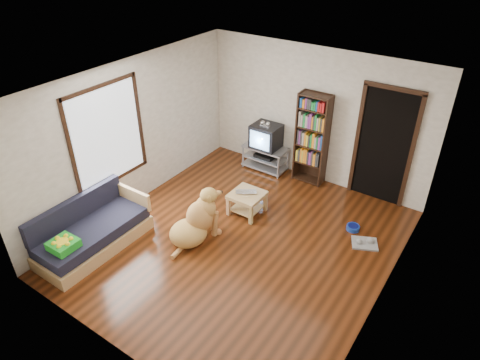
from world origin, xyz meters
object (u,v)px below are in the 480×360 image
Objects in this scene: crt_tv at (267,136)px; dog_bowl at (353,228)px; sofa at (93,233)px; coffee_table at (247,199)px; tv_stand at (265,157)px; grey_rag at (365,243)px; green_cushion at (63,245)px; bookshelf at (312,134)px; dog at (196,222)px; laptop at (246,194)px.

dog_bowl is at bearing -22.37° from crt_tv.
sofa is 2.61m from coffee_table.
sofa reaches higher than tv_stand.
grey_rag is at bearing 9.52° from coffee_table.
dog_bowl is (3.14, 3.28, -0.44)m from green_cushion.
dog is (-0.68, -2.66, -0.67)m from bookshelf.
grey_rag is 0.22× the size of bookshelf.
coffee_table is (0.55, -1.54, -0.46)m from crt_tv.
dog_bowl is 0.12× the size of bookshelf.
laptop is 1.89m from dog_bowl.
coffee_table is at bearing 54.30° from sofa.
laptop is 1.79m from bookshelf.
dog reaches higher than dog_bowl.
tv_stand is at bearing -90.00° from crt_tv.
green_cushion is 0.40× the size of tv_stand.
laptop is 0.20× the size of bookshelf.
dog_bowl is at bearing 39.65° from sofa.
dog reaches higher than grey_rag.
green_cushion reaches higher than laptop.
dog reaches higher than coffee_table.
bookshelf is at bearing 5.63° from tv_stand.
laptop is 2.59m from sofa.
bookshelf reaches higher than dog_bowl.
crt_tv is at bearing 90.00° from tv_stand.
dog_bowl is at bearing 39.11° from dog.
tv_stand is at bearing 77.43° from green_cushion.
laptop is at bearing 53.91° from sofa.
coffee_table is at bearing -104.08° from bookshelf.
tv_stand is at bearing 95.98° from dog.
green_cushion is 1.99m from dog.
dog_bowl is at bearing 18.75° from coffee_table.
coffee_table is at bearing 55.68° from laptop.
dog is (-0.28, -1.02, -0.08)m from laptop.
laptop is at bearing -70.78° from crt_tv.
bookshelf reaches higher than sofa.
laptop is at bearing -90.00° from coffee_table.
green_cushion is at bearing -101.43° from tv_stand.
coffee_table is at bearing -170.48° from grey_rag.
dog_bowl is at bearing -21.89° from tv_stand.
sofa is 3.27× the size of coffee_table.
bookshelf is at bearing 75.92° from coffee_table.
tv_stand is at bearing 109.82° from coffee_table.
dog_bowl is 1.94m from bookshelf.
laptop is (1.40, 2.66, -0.07)m from green_cushion.
sofa reaches higher than coffee_table.
grey_rag is at bearing -24.31° from tv_stand.
dog is (0.27, -2.59, -0.41)m from crt_tv.
sofa reaches higher than laptop.
coffee_table is at bearing 61.42° from green_cushion.
green_cushion is at bearing -133.77° from dog_bowl.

